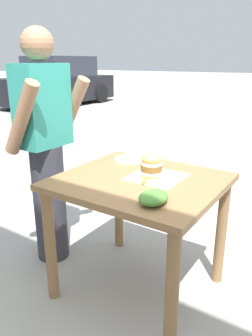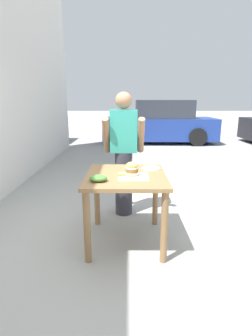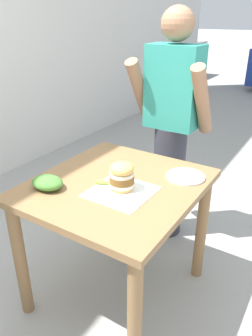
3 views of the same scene
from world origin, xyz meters
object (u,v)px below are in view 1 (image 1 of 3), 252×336
Objects in this scene: patio_table at (139,200)px; pickle_spear at (145,180)px; side_salad at (153,198)px; side_plate_with_forks at (130,159)px; parked_car_near_curb at (59,83)px; sandwich at (151,165)px; diner_across_table at (46,148)px.

pickle_spear is at bearing -122.56° from patio_table.
side_salad is at bearing -138.01° from patio_table.
side_plate_with_forks reaches higher than patio_table.
parked_car_near_curb is (6.38, 7.01, -0.08)m from side_plate_with_forks.
diner_across_table is at bearing 97.11° from sandwich.
side_salad is (-0.57, -0.51, 0.03)m from side_plate_with_forks.
side_plate_with_forks is at bearing 43.93° from pickle_spear.
parked_car_near_curb reaches higher than side_plate_with_forks.
side_salad is at bearing -103.27° from diner_across_table.
parked_car_near_curb is (6.72, 7.33, -0.09)m from pickle_spear.
sandwich reaches higher than patio_table.
parked_car_near_curb is at bearing 47.43° from patio_table.
diner_across_table is at bearing 90.00° from pickle_spear.
side_salad reaches higher than patio_table.
parked_car_near_curb is (6.62, 7.32, -0.15)m from sandwich.
diner_across_table reaches higher than pickle_spear.
parked_car_near_curb is (6.72, 6.51, -0.16)m from diner_across_table.
parked_car_near_curb is (6.68, 7.27, 0.07)m from patio_table.
sandwich is 1.89× the size of pickle_spear.
side_salad reaches higher than pickle_spear.
parked_car_near_curb reaches higher than sandwich.
pickle_spear is at bearing -136.07° from side_plate_with_forks.
sandwich reaches higher than side_salad.
sandwich is 1.03× the size of side_salad.
parked_car_near_curb is at bearing 47.67° from side_plate_with_forks.
diner_across_table reaches higher than side_salad.
parked_car_near_curb is at bearing 44.10° from diner_across_table.
patio_table is 9.72× the size of pickle_spear.
diner_across_table is (-0.10, 0.81, 0.01)m from sandwich.
side_plate_with_forks is at bearing -132.33° from parked_car_near_curb.
patio_table is 0.23× the size of parked_car_near_curb.
side_plate_with_forks is 0.77m from side_salad.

